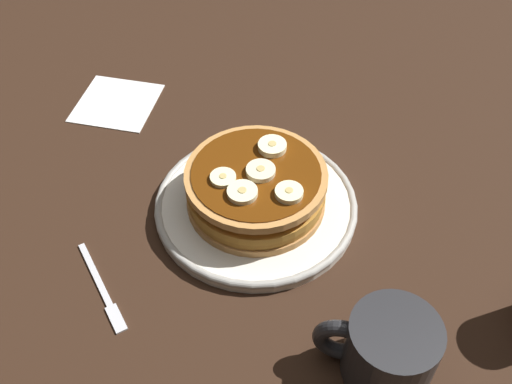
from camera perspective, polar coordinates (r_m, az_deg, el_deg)
The scene contains 11 objects.
ground_plane at distance 74.36cm, azimuth -0.00°, elevation -2.47°, with size 140.00×140.00×3.00cm, color black.
plate at distance 72.56cm, azimuth -0.00°, elevation -1.25°, with size 24.50×24.50×1.64cm.
pancake_stack at distance 70.43cm, azimuth 0.21°, elevation 0.54°, with size 16.87×16.78×5.23cm.
banana_slice_0 at distance 67.96cm, azimuth 0.41°, elevation 1.85°, with size 3.39×3.39×0.89cm.
banana_slice_1 at distance 65.88cm, azimuth 3.16°, elevation -0.09°, with size 3.16×3.16×0.92cm.
banana_slice_2 at distance 65.85cm, azimuth -1.31°, elevation -0.07°, with size 3.42×3.42×0.87cm.
banana_slice_3 at distance 70.99cm, azimuth 1.55°, elevation 4.33°, with size 3.40×3.40×1.01cm.
banana_slice_4 at distance 67.57cm, azimuth -3.15°, elevation 1.33°, with size 2.98×2.98×0.72cm.
coffee_mug at distance 59.46cm, azimuth 12.33°, elevation -14.37°, with size 11.85×8.72×7.56cm.
napkin at distance 90.30cm, azimuth -13.12°, elevation 8.28°, with size 11.00×11.00×0.30cm, color white.
fork at distance 67.92cm, azimuth -14.35°, elevation -9.07°, with size 9.60×10.16×0.50cm.
Camera 1 is at (-11.06, 46.77, 55.25)cm, focal length 42.04 mm.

